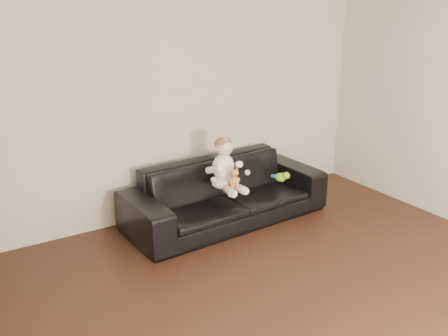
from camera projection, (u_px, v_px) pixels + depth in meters
wall_back at (162, 97)px, 5.12m from camera, size 5.00×0.00×5.00m
sofa at (226, 192)px, 5.27m from camera, size 2.22×0.97×0.63m
baby at (225, 167)px, 5.02m from camera, size 0.37×0.46×0.54m
teddy_bear at (234, 178)px, 4.92m from camera, size 0.10×0.11×0.19m
toy_green at (280, 177)px, 5.28m from camera, size 0.15×0.16×0.09m
toy_rattle at (282, 177)px, 5.31m from camera, size 0.09×0.09×0.07m
toy_blue_disc at (275, 176)px, 5.44m from camera, size 0.10×0.10×0.01m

